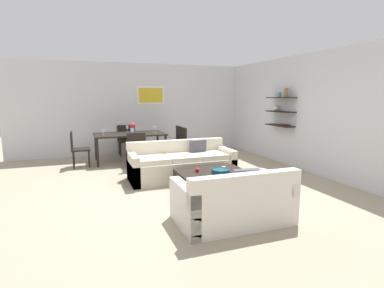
# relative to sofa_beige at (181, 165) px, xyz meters

# --- Properties ---
(ground_plane) EXTENTS (18.00, 18.00, 0.00)m
(ground_plane) POSITION_rel_sofa_beige_xyz_m (-0.09, -0.34, -0.29)
(ground_plane) COLOR tan
(back_wall_unit) EXTENTS (8.40, 0.09, 2.70)m
(back_wall_unit) POSITION_rel_sofa_beige_xyz_m (0.21, 3.19, 1.06)
(back_wall_unit) COLOR silver
(back_wall_unit) RESTS_ON ground
(right_wall_shelf_unit) EXTENTS (0.34, 8.20, 2.70)m
(right_wall_shelf_unit) POSITION_rel_sofa_beige_xyz_m (2.94, 0.27, 1.06)
(right_wall_shelf_unit) COLOR silver
(right_wall_shelf_unit) RESTS_ON ground
(sofa_beige) EXTENTS (2.19, 0.90, 0.78)m
(sofa_beige) POSITION_rel_sofa_beige_xyz_m (0.00, 0.00, 0.00)
(sofa_beige) COLOR beige
(sofa_beige) RESTS_ON ground
(loveseat_white) EXTENTS (1.56, 0.90, 0.78)m
(loveseat_white) POSITION_rel_sofa_beige_xyz_m (-0.02, -2.40, 0.00)
(loveseat_white) COLOR silver
(loveseat_white) RESTS_ON ground
(coffee_table) EXTENTS (1.25, 1.04, 0.38)m
(coffee_table) POSITION_rel_sofa_beige_xyz_m (0.25, -1.15, -0.10)
(coffee_table) COLOR black
(coffee_table) RESTS_ON ground
(decorative_bowl) EXTENTS (0.33, 0.33, 0.07)m
(decorative_bowl) POSITION_rel_sofa_beige_xyz_m (0.35, -1.19, 0.12)
(decorative_bowl) COLOR navy
(decorative_bowl) RESTS_ON coffee_table
(candle_jar) EXTENTS (0.07, 0.07, 0.08)m
(candle_jar) POSITION_rel_sofa_beige_xyz_m (0.47, -1.08, 0.13)
(candle_jar) COLOR silver
(candle_jar) RESTS_ON coffee_table
(apple_on_coffee_table) EXTENTS (0.08, 0.08, 0.08)m
(apple_on_coffee_table) POSITION_rel_sofa_beige_xyz_m (-0.02, -1.00, 0.13)
(apple_on_coffee_table) COLOR red
(apple_on_coffee_table) RESTS_ON coffee_table
(dining_table) EXTENTS (1.85, 1.02, 0.75)m
(dining_table) POSITION_rel_sofa_beige_xyz_m (-0.77, 2.10, 0.39)
(dining_table) COLOR black
(dining_table) RESTS_ON ground
(dining_chair_left_near) EXTENTS (0.44, 0.44, 0.88)m
(dining_chair_left_near) POSITION_rel_sofa_beige_xyz_m (-2.10, 1.87, 0.21)
(dining_chair_left_near) COLOR black
(dining_chair_left_near) RESTS_ON ground
(dining_chair_right_near) EXTENTS (0.44, 0.44, 0.88)m
(dining_chair_right_near) POSITION_rel_sofa_beige_xyz_m (0.56, 1.87, 0.21)
(dining_chair_right_near) COLOR black
(dining_chair_right_near) RESTS_ON ground
(dining_chair_right_far) EXTENTS (0.44, 0.44, 0.88)m
(dining_chair_right_far) POSITION_rel_sofa_beige_xyz_m (0.56, 2.33, 0.21)
(dining_chair_right_far) COLOR black
(dining_chair_right_far) RESTS_ON ground
(dining_chair_head) EXTENTS (0.44, 0.44, 0.88)m
(dining_chair_head) POSITION_rel_sofa_beige_xyz_m (-0.77, 3.02, 0.21)
(dining_chair_head) COLOR black
(dining_chair_head) RESTS_ON ground
(dining_chair_foot) EXTENTS (0.44, 0.44, 0.88)m
(dining_chair_foot) POSITION_rel_sofa_beige_xyz_m (-0.77, 1.18, 0.21)
(dining_chair_foot) COLOR black
(dining_chair_foot) RESTS_ON ground
(wine_glass_head) EXTENTS (0.07, 0.07, 0.17)m
(wine_glass_head) POSITION_rel_sofa_beige_xyz_m (-0.77, 2.55, 0.58)
(wine_glass_head) COLOR silver
(wine_glass_head) RESTS_ON dining_table
(wine_glass_foot) EXTENTS (0.08, 0.08, 0.19)m
(wine_glass_foot) POSITION_rel_sofa_beige_xyz_m (-0.77, 1.65, 0.59)
(wine_glass_foot) COLOR silver
(wine_glass_foot) RESTS_ON dining_table
(wine_glass_left_near) EXTENTS (0.07, 0.07, 0.14)m
(wine_glass_left_near) POSITION_rel_sofa_beige_xyz_m (-1.45, 1.98, 0.56)
(wine_glass_left_near) COLOR silver
(wine_glass_left_near) RESTS_ON dining_table
(wine_glass_right_far) EXTENTS (0.06, 0.06, 0.15)m
(wine_glass_right_far) POSITION_rel_sofa_beige_xyz_m (-0.08, 2.23, 0.56)
(wine_glass_right_far) COLOR silver
(wine_glass_right_far) RESTS_ON dining_table
(wine_glass_right_near) EXTENTS (0.06, 0.06, 0.19)m
(wine_glass_right_near) POSITION_rel_sofa_beige_xyz_m (-0.08, 1.98, 0.59)
(wine_glass_right_near) COLOR silver
(wine_glass_right_near) RESTS_ON dining_table
(centerpiece_vase) EXTENTS (0.16, 0.16, 0.28)m
(centerpiece_vase) POSITION_rel_sofa_beige_xyz_m (-0.68, 2.13, 0.60)
(centerpiece_vase) COLOR #4C518C
(centerpiece_vase) RESTS_ON dining_table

